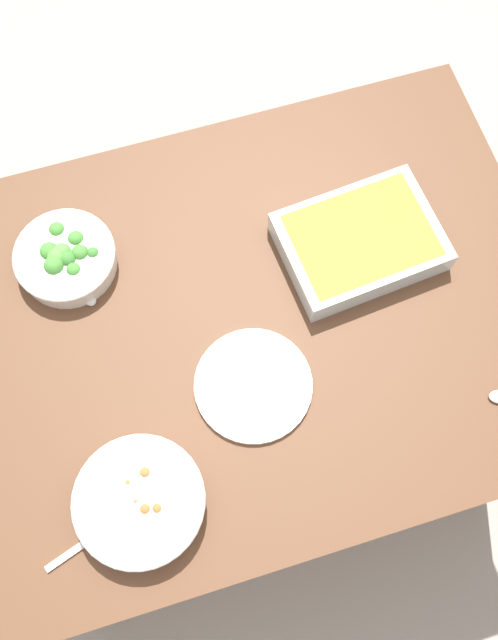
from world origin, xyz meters
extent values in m
plane|color=#9E9389|center=(0.00, 0.00, 0.00)|extent=(6.00, 6.00, 0.00)
cube|color=brown|center=(0.00, 0.00, 0.72)|extent=(1.20, 0.90, 0.04)
cylinder|color=brown|center=(-0.54, -0.39, 0.35)|extent=(0.06, 0.06, 0.70)
cylinder|color=brown|center=(-0.54, 0.39, 0.35)|extent=(0.06, 0.06, 0.70)
cylinder|color=brown|center=(0.54, 0.39, 0.35)|extent=(0.06, 0.06, 0.70)
cylinder|color=silver|center=(-0.28, -0.28, 0.77)|extent=(0.22, 0.22, 0.05)
torus|color=silver|center=(-0.28, -0.28, 0.79)|extent=(0.23, 0.23, 0.01)
cylinder|color=olive|center=(-0.28, -0.28, 0.77)|extent=(0.18, 0.18, 0.03)
sphere|color=olive|center=(-0.26, -0.23, 0.79)|extent=(0.02, 0.02, 0.02)
sphere|color=#C66633|center=(-0.27, -0.29, 0.79)|extent=(0.02, 0.02, 0.02)
sphere|color=olive|center=(-0.33, -0.26, 0.79)|extent=(0.01, 0.01, 0.01)
sphere|color=olive|center=(-0.28, -0.27, 0.79)|extent=(0.02, 0.02, 0.02)
sphere|color=olive|center=(-0.29, -0.24, 0.79)|extent=(0.02, 0.02, 0.02)
sphere|color=#C66633|center=(-0.25, -0.30, 0.79)|extent=(0.02, 0.02, 0.02)
cylinder|color=silver|center=(-0.31, 0.22, 0.77)|extent=(0.19, 0.19, 0.05)
torus|color=silver|center=(-0.31, 0.22, 0.79)|extent=(0.20, 0.20, 0.01)
cylinder|color=#8CB272|center=(-0.31, 0.22, 0.77)|extent=(0.16, 0.16, 0.02)
sphere|color=#478C38|center=(-0.33, 0.23, 0.79)|extent=(0.04, 0.04, 0.04)
sphere|color=#478C38|center=(-0.28, 0.24, 0.79)|extent=(0.03, 0.03, 0.03)
sphere|color=#3D7A33|center=(-0.29, 0.21, 0.78)|extent=(0.02, 0.02, 0.02)
sphere|color=#478C38|center=(-0.30, 0.18, 0.79)|extent=(0.03, 0.03, 0.03)
sphere|color=#3D7A33|center=(-0.31, 0.21, 0.78)|extent=(0.02, 0.02, 0.02)
sphere|color=#3D7A33|center=(-0.32, 0.22, 0.78)|extent=(0.02, 0.02, 0.02)
sphere|color=#478C38|center=(-0.31, 0.27, 0.79)|extent=(0.03, 0.03, 0.03)
sphere|color=#478C38|center=(-0.33, 0.20, 0.79)|extent=(0.04, 0.04, 0.04)
sphere|color=#478C38|center=(-0.28, 0.21, 0.79)|extent=(0.03, 0.03, 0.03)
sphere|color=#569E42|center=(-0.31, 0.22, 0.79)|extent=(0.04, 0.04, 0.04)
sphere|color=#478C38|center=(-0.32, 0.21, 0.78)|extent=(0.02, 0.02, 0.02)
sphere|color=#3D7A33|center=(-0.25, 0.20, 0.78)|extent=(0.02, 0.02, 0.02)
sphere|color=#3D7A33|center=(-0.30, 0.20, 0.79)|extent=(0.03, 0.03, 0.03)
sphere|color=#569E42|center=(-0.32, 0.21, 0.79)|extent=(0.04, 0.04, 0.04)
cube|color=silver|center=(0.25, 0.08, 0.77)|extent=(0.32, 0.25, 0.06)
cube|color=gold|center=(0.25, 0.08, 0.78)|extent=(0.28, 0.22, 0.04)
cylinder|color=white|center=(-0.03, -0.13, 0.75)|extent=(0.22, 0.22, 0.01)
cube|color=silver|center=(-0.40, -0.31, 0.74)|extent=(0.14, 0.05, 0.01)
ellipsoid|color=silver|center=(-0.32, -0.29, 0.75)|extent=(0.05, 0.04, 0.01)
cube|color=silver|center=(-0.31, 0.22, 0.74)|extent=(0.05, 0.14, 0.01)
ellipsoid|color=silver|center=(-0.28, 0.13, 0.75)|extent=(0.04, 0.05, 0.01)
camera|label=1|loc=(-0.14, -0.45, 2.03)|focal=39.91mm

